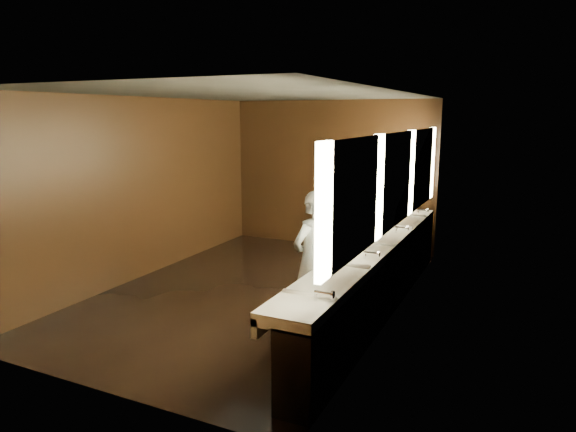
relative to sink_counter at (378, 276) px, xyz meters
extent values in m
plane|color=black|center=(-1.79, 0.00, -0.50)|extent=(6.00, 6.00, 0.00)
cube|color=#2D2D2B|center=(-1.79, 0.00, 2.30)|extent=(4.00, 6.00, 0.02)
cube|color=black|center=(-1.79, 3.00, 0.90)|extent=(4.00, 0.02, 2.80)
cube|color=black|center=(-1.79, -3.00, 0.90)|extent=(4.00, 0.02, 2.80)
cube|color=black|center=(-3.79, 0.00, 0.90)|extent=(0.02, 6.00, 2.80)
cube|color=black|center=(0.21, 0.00, 0.90)|extent=(0.02, 6.00, 2.80)
cube|color=black|center=(0.03, 0.00, -0.09)|extent=(0.36, 5.40, 0.81)
cube|color=white|center=(-0.07, 0.00, 0.35)|extent=(0.55, 5.40, 0.12)
cube|color=white|center=(-0.31, 0.00, 0.27)|extent=(0.06, 5.40, 0.18)
cylinder|color=silver|center=(0.12, -2.20, 0.49)|extent=(0.18, 0.04, 0.04)
cylinder|color=silver|center=(0.12, -0.73, 0.49)|extent=(0.18, 0.04, 0.04)
cylinder|color=silver|center=(0.12, 0.73, 0.49)|extent=(0.18, 0.04, 0.04)
cylinder|color=silver|center=(0.12, 2.20, 0.49)|extent=(0.18, 0.04, 0.04)
cube|color=#FAEEB6|center=(0.18, -2.40, 1.25)|extent=(0.06, 0.22, 1.15)
cube|color=white|center=(0.19, -1.60, 1.25)|extent=(0.03, 1.32, 1.15)
cube|color=#FAEEB6|center=(0.18, -0.80, 1.25)|extent=(0.06, 0.23, 1.15)
cube|color=white|center=(0.19, 0.00, 1.25)|extent=(0.03, 1.32, 1.15)
cube|color=#FAEEB6|center=(0.18, 0.80, 1.25)|extent=(0.06, 0.23, 1.15)
cube|color=white|center=(0.19, 1.60, 1.25)|extent=(0.03, 1.32, 1.15)
cube|color=#FAEEB6|center=(0.18, 2.40, 1.25)|extent=(0.06, 0.22, 1.15)
imported|color=#9CC2E8|center=(-0.60, -0.74, 0.33)|extent=(0.58, 0.70, 1.66)
cylinder|color=black|center=(-0.22, -1.29, -0.22)|extent=(0.46, 0.46, 0.55)
camera|label=1|loc=(1.67, -6.20, 2.03)|focal=32.00mm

